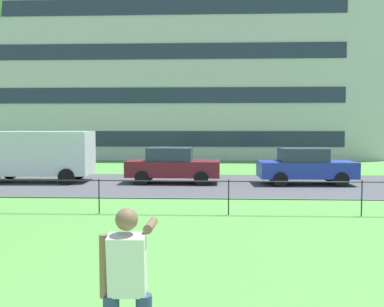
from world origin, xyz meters
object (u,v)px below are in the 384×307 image
(panel_van_center, at_px, (35,153))
(car_maroon_right, at_px, (173,165))
(car_blue_far_left, at_px, (305,166))
(apartment_building_background, at_px, (137,80))
(person_thrower, at_px, (127,288))

(panel_van_center, relative_size, car_maroon_right, 1.25)
(panel_van_center, bearing_deg, car_blue_far_left, -1.52)
(car_blue_far_left, relative_size, apartment_building_background, 0.11)
(car_maroon_right, bearing_deg, person_thrower, -86.59)
(car_maroon_right, bearing_deg, car_blue_far_left, -1.87)
(car_blue_far_left, height_order, apartment_building_background, apartment_building_background)
(car_blue_far_left, distance_m, apartment_building_background, 21.87)
(panel_van_center, relative_size, apartment_building_background, 0.14)
(car_maroon_right, bearing_deg, panel_van_center, 178.80)
(person_thrower, distance_m, car_blue_far_left, 15.26)
(person_thrower, height_order, panel_van_center, panel_van_center)
(panel_van_center, distance_m, apartment_building_background, 18.90)
(panel_van_center, height_order, car_blue_far_left, panel_van_center)
(person_thrower, height_order, car_maroon_right, person_thrower)
(car_maroon_right, height_order, car_blue_far_left, same)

